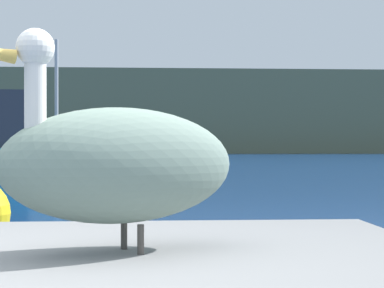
% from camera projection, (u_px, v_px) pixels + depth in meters
% --- Properties ---
extents(hillside_backdrop, '(140.00, 11.87, 9.29)m').
position_uv_depth(hillside_backdrop, '(140.00, 113.00, 80.16)').
color(hillside_backdrop, '#5B664C').
rests_on(hillside_backdrop, ground).
extents(pelican, '(1.31, 0.93, 0.96)m').
position_uv_depth(pelican, '(118.00, 163.00, 3.03)').
color(pelican, gray).
rests_on(pelican, pier_dock).
extents(fishing_boat_teal, '(5.71, 2.39, 4.52)m').
position_uv_depth(fishing_boat_teal, '(2.00, 150.00, 21.79)').
color(fishing_boat_teal, teal).
rests_on(fishing_boat_teal, ground).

